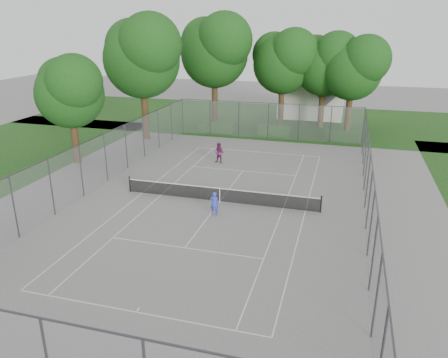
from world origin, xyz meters
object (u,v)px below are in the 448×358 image
(tennis_net, at_px, (220,194))
(woman_player, at_px, (219,153))
(house, at_px, (313,85))
(girl_player, at_px, (214,203))

(tennis_net, xyz_separation_m, woman_player, (-2.35, 7.87, 0.34))
(house, relative_size, girl_player, 6.40)
(tennis_net, bearing_deg, woman_player, 106.65)
(tennis_net, bearing_deg, girl_player, -82.61)
(girl_player, distance_m, woman_player, 10.24)
(house, height_order, woman_player, house)
(house, height_order, girl_player, house)
(girl_player, relative_size, woman_player, 0.86)
(tennis_net, relative_size, woman_player, 7.58)
(girl_player, xyz_separation_m, woman_player, (-2.62, 9.90, 0.12))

